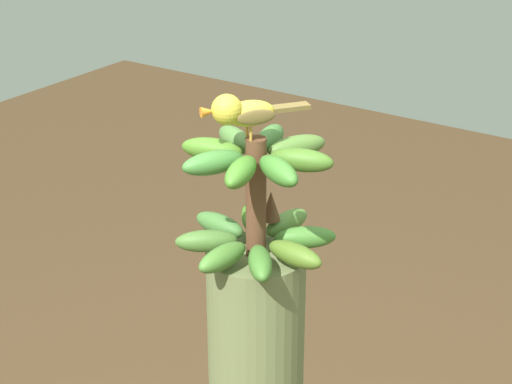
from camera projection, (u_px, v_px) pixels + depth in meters
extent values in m
cylinder|color=brown|center=(256.00, 198.00, 1.57)|extent=(0.04, 0.04, 0.23)
ellipsoid|color=#447B24|center=(252.00, 218.00, 1.69)|extent=(0.12, 0.10, 0.04)
ellipsoid|color=#407232|center=(220.00, 225.00, 1.66)|extent=(0.05, 0.12, 0.04)
ellipsoid|color=#456E2E|center=(206.00, 241.00, 1.60)|extent=(0.10, 0.12, 0.04)
ellipsoid|color=#47792E|center=(223.00, 257.00, 1.54)|extent=(0.12, 0.05, 0.04)
ellipsoid|color=#3E712A|center=(260.00, 263.00, 1.52)|extent=(0.12, 0.10, 0.04)
ellipsoid|color=#4F6F24|center=(295.00, 255.00, 1.55)|extent=(0.05, 0.12, 0.04)
ellipsoid|color=#42792E|center=(305.00, 237.00, 1.61)|extent=(0.10, 0.12, 0.04)
ellipsoid|color=#517C33|center=(287.00, 222.00, 1.67)|extent=(0.12, 0.05, 0.04)
ellipsoid|color=#3E7131|center=(270.00, 139.00, 1.61)|extent=(0.12, 0.07, 0.04)
ellipsoid|color=#497235|center=(236.00, 140.00, 1.60)|extent=(0.09, 0.12, 0.04)
ellipsoid|color=#487B24|center=(212.00, 149.00, 1.56)|extent=(0.07, 0.12, 0.04)
ellipsoid|color=#407D35|center=(213.00, 163.00, 1.50)|extent=(0.12, 0.09, 0.04)
ellipsoid|color=#447F28|center=(241.00, 172.00, 1.46)|extent=(0.12, 0.07, 0.04)
ellipsoid|color=#3D772B|center=(278.00, 171.00, 1.47)|extent=(0.09, 0.12, 0.04)
ellipsoid|color=#436C23|center=(301.00, 160.00, 1.51)|extent=(0.07, 0.12, 0.04)
ellipsoid|color=#4F7731|center=(297.00, 147.00, 1.57)|extent=(0.12, 0.09, 0.04)
cone|color=brown|center=(273.00, 206.00, 1.62)|extent=(0.04, 0.04, 0.06)
cylinder|color=#C68933|center=(247.00, 130.00, 1.53)|extent=(0.01, 0.00, 0.02)
cylinder|color=#C68933|center=(252.00, 135.00, 1.50)|extent=(0.00, 0.01, 0.02)
ellipsoid|color=gold|center=(250.00, 113.00, 1.50)|extent=(0.10, 0.09, 0.05)
ellipsoid|color=brown|center=(248.00, 109.00, 1.52)|extent=(0.06, 0.05, 0.03)
ellipsoid|color=brown|center=(256.00, 117.00, 1.48)|extent=(0.06, 0.05, 0.03)
cube|color=brown|center=(291.00, 107.00, 1.52)|extent=(0.07, 0.06, 0.01)
sphere|color=gold|center=(227.00, 110.00, 1.48)|extent=(0.05, 0.05, 0.05)
sphere|color=black|center=(227.00, 111.00, 1.46)|extent=(0.01, 0.01, 0.01)
cone|color=orange|center=(208.00, 112.00, 1.47)|extent=(0.03, 0.03, 0.02)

